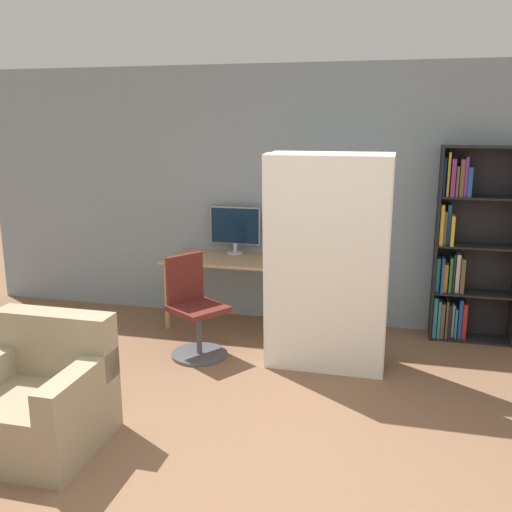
{
  "coord_description": "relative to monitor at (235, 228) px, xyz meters",
  "views": [
    {
      "loc": [
        0.66,
        -2.64,
        2.13
      ],
      "look_at": [
        -0.43,
        1.78,
        1.05
      ],
      "focal_mm": 40.0,
      "sensor_mm": 36.0,
      "label": 1
    }
  ],
  "objects": [
    {
      "name": "wall_back",
      "position": [
        1.0,
        0.14,
        0.33
      ],
      "size": [
        8.0,
        0.06,
        2.7
      ],
      "color": "gray",
      "rests_on": "ground"
    },
    {
      "name": "bookshelf",
      "position": [
        2.34,
        -0.02,
        -0.12
      ],
      "size": [
        0.78,
        0.31,
        1.91
      ],
      "color": "black",
      "rests_on": "ground"
    },
    {
      "name": "mattress_near",
      "position": [
        1.12,
        -1.16,
        -0.08
      ],
      "size": [
        1.03,
        0.3,
        1.88
      ],
      "color": "silver",
      "rests_on": "ground"
    },
    {
      "name": "armchair",
      "position": [
        -0.59,
        -2.73,
        -0.7
      ],
      "size": [
        0.85,
        0.8,
        0.85
      ],
      "color": "gray",
      "rests_on": "ground"
    },
    {
      "name": "desk",
      "position": [
        0.01,
        -0.22,
        -0.38
      ],
      "size": [
        1.36,
        0.65,
        0.73
      ],
      "color": "tan",
      "rests_on": "ground"
    },
    {
      "name": "office_chair",
      "position": [
        -0.09,
        -1.07,
        -0.64
      ],
      "size": [
        0.61,
        0.61,
        0.93
      ],
      "color": "#4C4C51",
      "rests_on": "ground"
    },
    {
      "name": "mattress_far",
      "position": [
        1.12,
        -0.86,
        -0.08
      ],
      "size": [
        1.03,
        0.26,
        1.88
      ],
      "color": "silver",
      "rests_on": "ground"
    },
    {
      "name": "monitor",
      "position": [
        0.0,
        0.0,
        0.0
      ],
      "size": [
        0.54,
        0.18,
        0.51
      ],
      "color": "#B7B7BC",
      "rests_on": "desk"
    }
  ]
}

